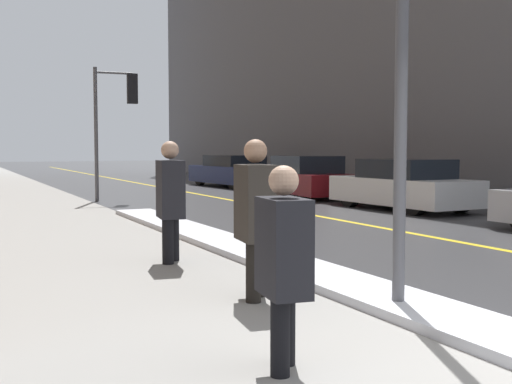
{
  "coord_description": "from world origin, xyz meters",
  "views": [
    {
      "loc": [
        -3.68,
        -2.9,
        1.56
      ],
      "look_at": [
        -0.4,
        4.0,
        1.05
      ],
      "focal_mm": 45.0,
      "sensor_mm": 36.0,
      "label": 1
    }
  ],
  "objects_px": {
    "pedestrian_trailing": "(283,258)",
    "parked_car_navy": "(233,172)",
    "parked_car_maroon": "(305,178)",
    "pedestrian_in_glasses": "(170,196)",
    "parked_car_white": "(403,186)",
    "traffic_light_near": "(118,105)",
    "pedestrian_nearside": "(255,212)"
  },
  "relations": [
    {
      "from": "pedestrian_nearside",
      "to": "parked_car_navy",
      "type": "height_order",
      "value": "pedestrian_nearside"
    },
    {
      "from": "pedestrian_trailing",
      "to": "pedestrian_in_glasses",
      "type": "height_order",
      "value": "pedestrian_in_glasses"
    },
    {
      "from": "traffic_light_near",
      "to": "parked_car_maroon",
      "type": "distance_m",
      "value": 6.39
    },
    {
      "from": "pedestrian_in_glasses",
      "to": "pedestrian_trailing",
      "type": "bearing_deg",
      "value": 0.01
    },
    {
      "from": "pedestrian_nearside",
      "to": "pedestrian_in_glasses",
      "type": "relative_size",
      "value": 1.0
    },
    {
      "from": "traffic_light_near",
      "to": "pedestrian_nearside",
      "type": "height_order",
      "value": "traffic_light_near"
    },
    {
      "from": "parked_car_white",
      "to": "parked_car_maroon",
      "type": "xyz_separation_m",
      "value": [
        -0.05,
        4.98,
        0.01
      ]
    },
    {
      "from": "pedestrian_in_glasses",
      "to": "parked_car_maroon",
      "type": "relative_size",
      "value": 0.35
    },
    {
      "from": "parked_car_white",
      "to": "pedestrian_trailing",
      "type": "bearing_deg",
      "value": 135.42
    },
    {
      "from": "traffic_light_near",
      "to": "parked_car_navy",
      "type": "relative_size",
      "value": 0.8
    },
    {
      "from": "parked_car_navy",
      "to": "traffic_light_near",
      "type": "bearing_deg",
      "value": 125.46
    },
    {
      "from": "parked_car_maroon",
      "to": "pedestrian_in_glasses",
      "type": "bearing_deg",
      "value": 146.77
    },
    {
      "from": "parked_car_maroon",
      "to": "parked_car_navy",
      "type": "relative_size",
      "value": 0.95
    },
    {
      "from": "traffic_light_near",
      "to": "pedestrian_in_glasses",
      "type": "height_order",
      "value": "traffic_light_near"
    },
    {
      "from": "pedestrian_in_glasses",
      "to": "parked_car_white",
      "type": "xyz_separation_m",
      "value": [
        7.82,
        4.9,
        -0.31
      ]
    },
    {
      "from": "traffic_light_near",
      "to": "pedestrian_trailing",
      "type": "distance_m",
      "value": 15.74
    },
    {
      "from": "pedestrian_nearside",
      "to": "parked_car_maroon",
      "type": "xyz_separation_m",
      "value": [
        7.65,
        12.33,
        -0.3
      ]
    },
    {
      "from": "pedestrian_trailing",
      "to": "pedestrian_nearside",
      "type": "distance_m",
      "value": 2.15
    },
    {
      "from": "traffic_light_near",
      "to": "parked_car_white",
      "type": "bearing_deg",
      "value": -42.73
    },
    {
      "from": "traffic_light_near",
      "to": "parked_car_maroon",
      "type": "relative_size",
      "value": 0.84
    },
    {
      "from": "traffic_light_near",
      "to": "parked_car_navy",
      "type": "distance_m",
      "value": 8.15
    },
    {
      "from": "pedestrian_in_glasses",
      "to": "parked_car_navy",
      "type": "xyz_separation_m",
      "value": [
        7.84,
        16.02,
        -0.3
      ]
    },
    {
      "from": "parked_car_navy",
      "to": "pedestrian_in_glasses",
      "type": "bearing_deg",
      "value": 148.87
    },
    {
      "from": "parked_car_white",
      "to": "parked_car_maroon",
      "type": "distance_m",
      "value": 4.98
    },
    {
      "from": "parked_car_maroon",
      "to": "parked_car_navy",
      "type": "bearing_deg",
      "value": 4.33
    },
    {
      "from": "pedestrian_trailing",
      "to": "parked_car_navy",
      "type": "relative_size",
      "value": 0.29
    },
    {
      "from": "pedestrian_nearside",
      "to": "parked_car_white",
      "type": "bearing_deg",
      "value": 141.51
    },
    {
      "from": "parked_car_white",
      "to": "parked_car_navy",
      "type": "height_order",
      "value": "parked_car_navy"
    },
    {
      "from": "pedestrian_nearside",
      "to": "parked_car_maroon",
      "type": "distance_m",
      "value": 14.51
    },
    {
      "from": "pedestrian_nearside",
      "to": "parked_car_navy",
      "type": "bearing_deg",
      "value": 165.18
    },
    {
      "from": "parked_car_navy",
      "to": "parked_car_maroon",
      "type": "bearing_deg",
      "value": 174.32
    },
    {
      "from": "pedestrian_nearside",
      "to": "pedestrian_in_glasses",
      "type": "distance_m",
      "value": 2.45
    }
  ]
}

